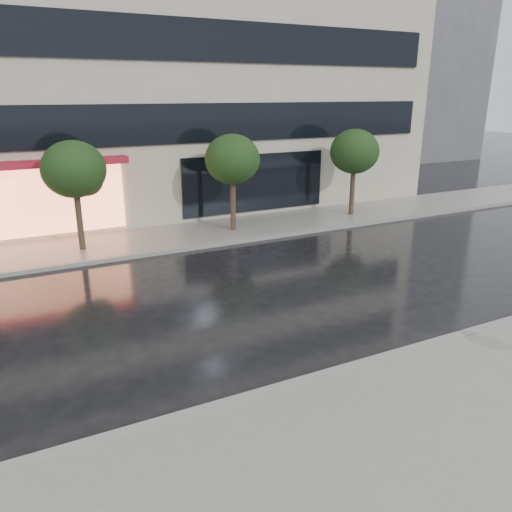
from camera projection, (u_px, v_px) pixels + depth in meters
ground at (297, 357)px, 10.93m from camera, size 120.00×120.00×0.00m
sidewalk_near at (400, 444)px, 8.15m from camera, size 60.00×4.50×0.12m
sidewalk_far at (161, 238)px, 19.60m from camera, size 60.00×3.50×0.12m
curb_near at (323, 377)px, 10.06m from camera, size 60.00×0.25×0.14m
curb_far at (175, 250)px, 18.11m from camera, size 60.00×0.25×0.14m
office_building at (102, 14)px, 23.34m from camera, size 30.00×12.76×18.00m
bg_building_right at (388, 62)px, 43.30m from camera, size 12.00×12.00×16.00m
tree_mid_west at (76, 171)px, 17.25m from camera, size 2.20×2.20×3.99m
tree_mid_east at (234, 161)px, 19.83m from camera, size 2.20×2.20×3.99m
tree_far_east at (355, 153)px, 22.40m from camera, size 2.20×2.20×3.99m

